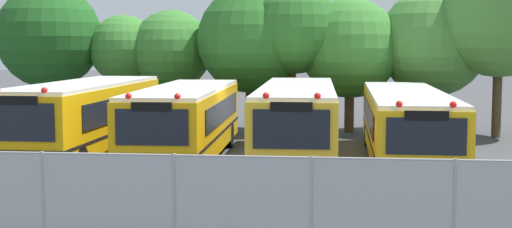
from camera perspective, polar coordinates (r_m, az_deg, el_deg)
ground_plane at (r=23.82m, az=-1.02°, el=-3.82°), size 160.00×160.00×0.00m
school_bus_0 at (r=24.65m, az=-13.60°, el=-0.25°), size 2.67×10.10×2.77m
school_bus_1 at (r=23.82m, az=-5.67°, el=-0.49°), size 2.73×10.29×2.63m
school_bus_2 at (r=23.30m, az=3.36°, el=-0.51°), size 2.67×11.14×2.70m
school_bus_3 at (r=23.57m, az=11.97°, el=-0.77°), size 2.58×11.68×2.52m
tree_0 at (r=34.72m, az=-16.10°, el=5.91°), size 4.88×4.88×6.73m
tree_1 at (r=33.85m, az=-10.74°, el=5.21°), size 3.21×3.21×5.29m
tree_2 at (r=33.33m, az=-6.72°, el=5.20°), size 3.76×3.76×5.52m
tree_3 at (r=31.79m, az=-0.64°, el=6.13°), size 4.78×4.78×6.51m
tree_4 at (r=31.29m, az=3.00°, el=7.14°), size 4.08×4.08×6.67m
tree_5 at (r=31.64m, az=7.45°, el=5.29°), size 4.43×4.43×5.97m
tree_6 at (r=32.06m, az=14.28°, el=5.68°), size 4.79×4.79×6.40m
tree_7 at (r=31.31m, az=19.08°, el=7.20°), size 4.93×4.93×7.46m
chainlink_fence at (r=13.83m, az=-6.59°, el=-6.80°), size 15.90×0.07×1.83m
traffic_cone at (r=14.75m, az=-1.71°, el=-8.51°), size 0.48×0.48×0.63m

